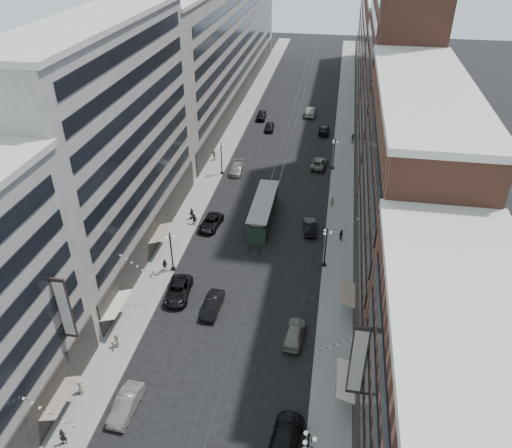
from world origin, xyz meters
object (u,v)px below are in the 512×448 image
Objects in this scene: car_8 at (237,168)px; car_11 at (319,163)px; car_10 at (310,226)px; pedestrian_5 at (194,219)px; car_2 at (178,291)px; car_14 at (310,112)px; car_3 at (285,438)px; pedestrian_0 at (63,437)px; car_4 at (294,333)px; pedestrian_2 at (165,265)px; lamppost_se_far at (326,246)px; lamppost_se_mid at (334,153)px; pedestrian_extra_0 at (192,213)px; pedestrian_6 at (214,155)px; car_9 at (261,115)px; lamppost_sw_far at (171,250)px; car_7 at (211,223)px; pedestrian_8 at (332,201)px; pedestrian_1 at (80,387)px; pedestrian_9 at (353,139)px; streetcar at (263,212)px; pedestrian_extra_1 at (116,340)px; car_1 at (126,404)px; pedestrian_4 at (337,385)px; car_13 at (269,127)px; car_5 at (212,305)px; car_12 at (324,130)px; pedestrian_7 at (341,235)px.

car_8 is 14.43m from car_11.
pedestrian_5 reaches higher than car_10.
car_2 is 63.28m from car_14.
car_3 is at bearing 96.89° from car_11.
pedestrian_5 is at bearing 70.98° from pedestrian_0.
car_8 is at bearing -56.66° from car_10.
car_4 is 19.05m from pedestrian_2.
car_3 is at bearing -54.87° from car_2.
car_3 is at bearing -94.33° from lamppost_se_far.
car_10 is at bearing -96.80° from lamppost_se_mid.
pedestrian_6 is at bearing -153.46° from pedestrian_extra_0.
pedestrian_extra_0 is (-3.41, -41.89, 0.20)m from car_9.
lamppost_sw_far is 11.05m from car_7.
car_9 is at bearing -72.50° from car_3.
pedestrian_1 is at bearing 27.62° from pedestrian_8.
pedestrian_9 is (19.30, -10.40, 0.27)m from car_9.
lamppost_se_far reaches higher than pedestrian_9.
lamppost_sw_far is 24.55m from pedestrian_0.
car_2 is 2.87× the size of pedestrian_8.
streetcar is (-9.20, 9.23, -1.49)m from lamppost_se_far.
pedestrian_extra_1 is (0.79, -45.34, -0.18)m from pedestrian_6.
pedestrian_1 reaches higher than car_1.
car_3 is at bearing 96.69° from car_4.
car_9 is 21.93m from pedestrian_9.
car_8 is 0.95× the size of car_14.
pedestrian_4 is (23.27, 4.10, 0.04)m from pedestrian_1.
pedestrian_8 is (-1.83, 34.03, 0.16)m from pedestrian_4.
car_8 is 3.26× the size of pedestrian_extra_1.
car_13 is at bearing 156.78° from pedestrian_9.
car_9 is 0.88× the size of car_14.
car_14 is (10.29, 29.83, 0.15)m from car_8.
car_7 is at bearing -75.49° from pedestrian_1.
car_5 is 18.33m from pedestrian_5.
pedestrian_6 is (-20.96, 0.10, -1.98)m from lamppost_se_mid.
pedestrian_6 is at bearing 41.49° from car_12.
pedestrian_0 reaches higher than pedestrian_1.
pedestrian_2 is 0.32× the size of car_12.
car_3 is 37.78m from pedestrian_extra_0.
pedestrian_7 is (18.03, -17.90, 0.17)m from car_8.
car_10 is at bearing 24.35° from pedestrian_2.
car_3 is 19.30m from pedestrian_1.
pedestrian_4 is (20.57, -15.19, -2.14)m from lamppost_sw_far.
car_10 is at bearing -53.71° from car_8.
pedestrian_9 reaches higher than pedestrian_extra_1.
pedestrian_0 is 83.55m from car_14.
lamppost_se_mid reaches higher than car_14.
car_9 is (-18.17, 69.19, -0.15)m from pedestrian_4.
car_1 is 0.92× the size of car_11.
car_2 is 28.67m from pedestrian_8.
car_8 is 0.98× the size of car_11.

